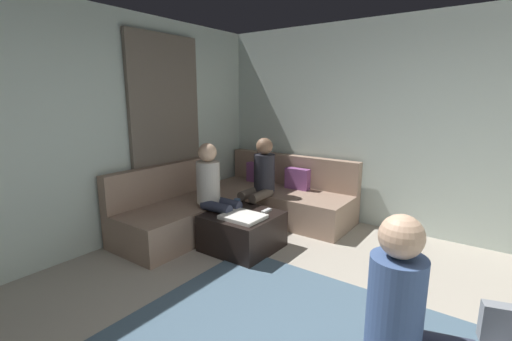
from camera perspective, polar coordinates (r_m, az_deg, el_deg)
name	(u,v)px	position (r m, az deg, el deg)	size (l,w,h in m)	color
wall_back	(428,128)	(4.76, 26.20, 6.17)	(6.00, 0.12, 2.70)	silver
wall_left	(60,134)	(4.14, -29.29, 5.16)	(0.12, 6.00, 2.70)	silver
curtain_panel	(167,134)	(4.76, -14.36, 5.83)	(0.06, 1.10, 2.50)	#726659
sectional_couch	(240,204)	(4.84, -2.62, -5.45)	(2.10, 2.55, 0.87)	#9E7F6B
ottoman	(243,231)	(4.09, -2.21, -9.84)	(0.76, 0.76, 0.42)	black
folded_blanket	(243,217)	(3.87, -2.16, -7.54)	(0.44, 0.36, 0.04)	white
coffee_mug	(237,203)	(4.27, -3.08, -5.25)	(0.08, 0.08, 0.10)	#334C72
game_remote	(266,211)	(4.08, 1.69, -6.57)	(0.05, 0.15, 0.02)	white
person_on_couch_back	(260,179)	(4.61, 0.67, -1.47)	(0.30, 0.60, 1.20)	brown
person_on_couch_side	(214,189)	(4.16, -6.79, -3.07)	(0.60, 0.30, 1.20)	#2D3347
person_on_armchair	(414,319)	(2.07, 24.42, -21.15)	(0.61, 0.40, 1.18)	#2D3347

